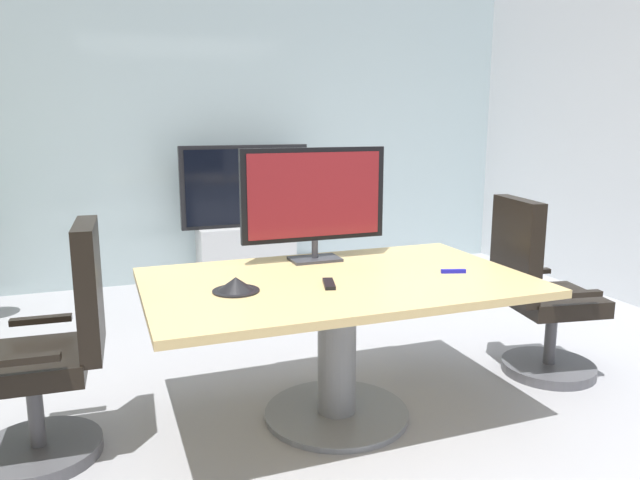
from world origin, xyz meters
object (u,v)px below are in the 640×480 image
object	(u,v)px
conference_table	(337,314)
tv_monitor	(314,198)
remote_control	(329,284)
wall_display_unit	(246,237)
office_chair_left	(54,362)
conference_phone	(236,285)
office_chair_right	(539,302)

from	to	relation	value
conference_table	tv_monitor	size ratio (longest dim) A/B	2.27
conference_table	tv_monitor	bearing A→B (deg)	86.27
tv_monitor	remote_control	xyz separation A→B (m)	(-0.12, -0.53, -0.35)
conference_table	wall_display_unit	bearing A→B (deg)	86.09
office_chair_left	wall_display_unit	distance (m)	3.06
office_chair_left	remote_control	distance (m)	1.31
conference_phone	office_chair_left	bearing A→B (deg)	168.05
remote_control	tv_monitor	bearing A→B (deg)	93.66
conference_table	remote_control	xyz separation A→B (m)	(-0.09, -0.11, 0.20)
conference_table	remote_control	bearing A→B (deg)	-128.29
office_chair_left	conference_phone	xyz separation A→B (m)	(0.81, -0.17, 0.33)
conference_table	office_chair_left	bearing A→B (deg)	175.19
office_chair_right	remote_control	world-z (taller)	office_chair_right
wall_display_unit	remote_control	xyz separation A→B (m)	(-0.28, -2.88, 0.32)
conference_phone	tv_monitor	bearing A→B (deg)	40.22
office_chair_right	conference_phone	distance (m)	1.91
office_chair_left	conference_phone	size ratio (longest dim) A/B	4.95
office_chair_right	office_chair_left	bearing A→B (deg)	98.75
office_chair_left	remote_control	size ratio (longest dim) A/B	6.41
office_chair_left	remote_control	xyz separation A→B (m)	(1.26, -0.23, 0.31)
conference_phone	remote_control	world-z (taller)	conference_phone
wall_display_unit	remote_control	bearing A→B (deg)	-95.52
conference_table	office_chair_right	xyz separation A→B (m)	(1.35, 0.08, -0.11)
office_chair_left	conference_phone	world-z (taller)	office_chair_left
wall_display_unit	conference_phone	bearing A→B (deg)	-104.35
conference_table	wall_display_unit	xyz separation A→B (m)	(0.19, 2.76, -0.12)
wall_display_unit	conference_phone	xyz separation A→B (m)	(-0.72, -2.82, 0.34)
office_chair_left	wall_display_unit	bearing A→B (deg)	152.96
office_chair_left	wall_display_unit	size ratio (longest dim) A/B	0.83
office_chair_left	office_chair_right	distance (m)	2.69
conference_table	conference_phone	distance (m)	0.58
office_chair_right	tv_monitor	size ratio (longest dim) A/B	1.30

